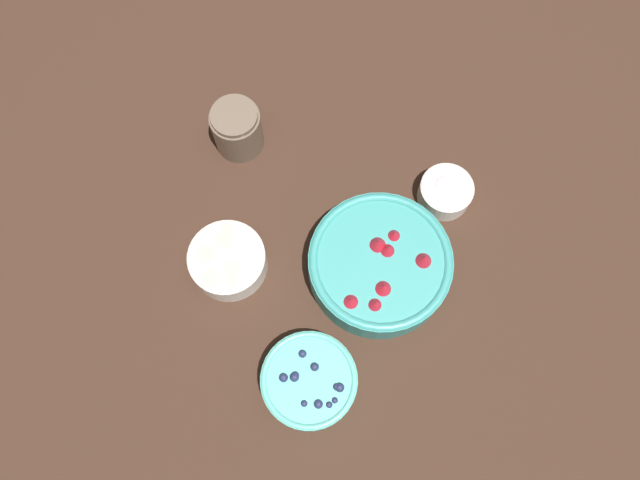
# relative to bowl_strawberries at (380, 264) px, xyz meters

# --- Properties ---
(ground_plane) EXTENTS (4.00, 4.00, 0.00)m
(ground_plane) POSITION_rel_bowl_strawberries_xyz_m (-0.08, 0.15, -0.04)
(ground_plane) COLOR #382319
(bowl_strawberries) EXTENTS (0.25, 0.25, 0.09)m
(bowl_strawberries) POSITION_rel_bowl_strawberries_xyz_m (0.00, 0.00, 0.00)
(bowl_strawberries) COLOR teal
(bowl_strawberries) RESTS_ON ground_plane
(bowl_blueberries) EXTENTS (0.16, 0.16, 0.07)m
(bowl_blueberries) POSITION_rel_bowl_strawberries_xyz_m (-0.23, 0.02, -0.01)
(bowl_blueberries) COLOR #56B7A8
(bowl_blueberries) RESTS_ON ground_plane
(bowl_bananas) EXTENTS (0.14, 0.14, 0.06)m
(bowl_bananas) POSITION_rel_bowl_strawberries_xyz_m (-0.11, 0.24, -0.01)
(bowl_bananas) COLOR silver
(bowl_bananas) RESTS_ON ground_plane
(bowl_cream) EXTENTS (0.10, 0.10, 0.05)m
(bowl_cream) POSITION_rel_bowl_strawberries_xyz_m (0.19, -0.05, -0.01)
(bowl_cream) COLOR silver
(bowl_cream) RESTS_ON ground_plane
(jar_chocolate) EXTENTS (0.09, 0.09, 0.10)m
(jar_chocolate) POSITION_rel_bowl_strawberries_xyz_m (0.12, 0.35, 0.00)
(jar_chocolate) COLOR brown
(jar_chocolate) RESTS_ON ground_plane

